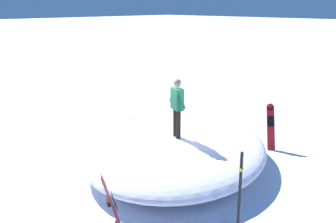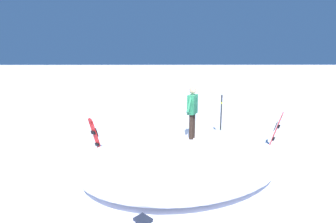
{
  "view_description": "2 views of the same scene",
  "coord_description": "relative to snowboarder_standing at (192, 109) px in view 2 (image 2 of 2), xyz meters",
  "views": [
    {
      "loc": [
        7.99,
        6.7,
        4.65
      ],
      "look_at": [
        0.33,
        -0.86,
        1.51
      ],
      "focal_mm": 39.29,
      "sensor_mm": 36.0,
      "label": 1
    },
    {
      "loc": [
        -0.18,
        -8.39,
        3.61
      ],
      "look_at": [
        -0.03,
        -0.52,
        2.0
      ],
      "focal_mm": 28.37,
      "sensor_mm": 36.0,
      "label": 2
    }
  ],
  "objects": [
    {
      "name": "snowboard_primary_upright",
      "position": [
        -3.43,
        1.06,
        -1.21
      ],
      "size": [
        0.48,
        0.51,
        1.5
      ],
      "color": "red",
      "rests_on": "ground"
    },
    {
      "name": "snowboard_secondary_upright",
      "position": [
        3.46,
        1.56,
        -1.17
      ],
      "size": [
        0.54,
        0.49,
        1.58
      ],
      "color": "red",
      "rests_on": "ground"
    },
    {
      "name": "trail_marker_pole",
      "position": [
        1.66,
        3.25,
        -0.94
      ],
      "size": [
        0.1,
        0.1,
        1.98
      ],
      "color": "black",
      "rests_on": "ground"
    },
    {
      "name": "snowboarder_standing",
      "position": [
        0.0,
        0.0,
        0.0
      ],
      "size": [
        0.49,
        0.97,
        1.69
      ],
      "color": "black",
      "rests_on": "snow_mound"
    },
    {
      "name": "snow_mound",
      "position": [
        -0.3,
        -0.33,
        -1.48
      ],
      "size": [
        8.45,
        7.98,
        1.01
      ],
      "primitive_type": "ellipsoid",
      "rotation": [
        0.0,
        0.0,
        0.53
      ],
      "color": "white",
      "rests_on": "ground"
    },
    {
      "name": "ground",
      "position": [
        -0.77,
        0.07,
        -1.98
      ],
      "size": [
        240.0,
        240.0,
        0.0
      ],
      "primitive_type": "plane",
      "color": "white"
    }
  ]
}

